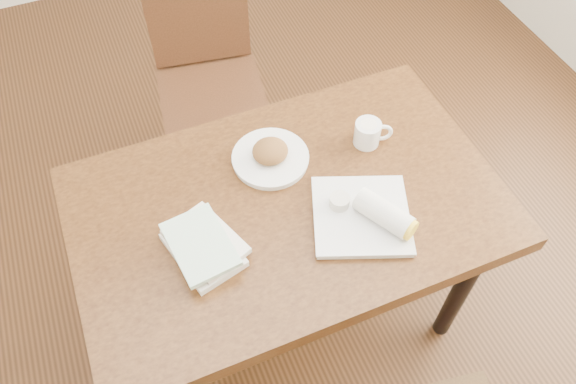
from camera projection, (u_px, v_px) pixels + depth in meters
name	position (u px, v px, depth m)	size (l,w,h in m)	color
ground	(288.00, 311.00, 2.24)	(4.00, 5.00, 0.01)	#472814
table	(288.00, 218.00, 1.70)	(1.25, 0.79, 0.75)	brown
chair_far	(207.00, 67.00, 2.29)	(0.48, 0.48, 0.95)	#4D2916
plate_scone	(270.00, 156.00, 1.71)	(0.24, 0.24, 0.08)	white
coffee_mug	(369.00, 133.00, 1.74)	(0.12, 0.08, 0.08)	white
plate_burrito	(368.00, 215.00, 1.58)	(0.35, 0.35, 0.09)	white
book_stack	(203.00, 246.00, 1.52)	(0.22, 0.26, 0.06)	white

